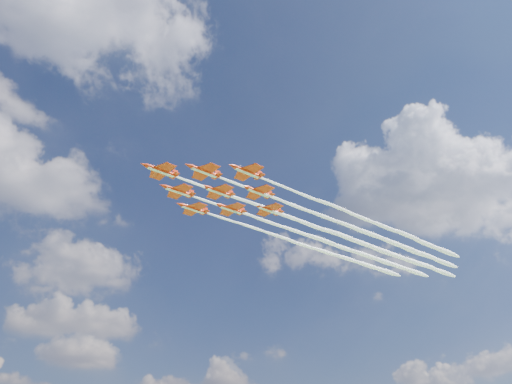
{
  "coord_description": "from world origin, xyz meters",
  "views": [
    {
      "loc": [
        -42.84,
        -110.73,
        4.0
      ],
      "look_at": [
        17.12,
        -0.68,
        73.68
      ],
      "focal_mm": 35.0,
      "sensor_mm": 36.0,
      "label": 1
    }
  ],
  "objects": [
    {
      "name": "jet_row4_starb",
      "position": [
        61.25,
        18.94,
        73.1
      ],
      "size": [
        99.98,
        20.94,
        2.74
      ],
      "rotation": [
        0.0,
        0.0,
        0.16
      ],
      "color": "red"
    },
    {
      "name": "jet_row3_starb",
      "position": [
        51.09,
        24.18,
        73.1
      ],
      "size": [
        99.98,
        20.94,
        2.74
      ],
      "rotation": [
        0.0,
        0.0,
        0.16
      ],
      "color": "red"
    },
    {
      "name": "jet_lead",
      "position": [
        35.15,
        7.79,
        73.1
      ],
      "size": [
        99.98,
        20.94,
        2.74
      ],
      "rotation": [
        0.0,
        0.0,
        0.16
      ],
      "color": "red"
    },
    {
      "name": "jet_row3_port",
      "position": [
        55.47,
        -2.7,
        73.1
      ],
      "size": [
        99.98,
        20.94,
        2.74
      ],
      "rotation": [
        0.0,
        0.0,
        0.16
      ],
      "color": "red"
    },
    {
      "name": "jet_row3_centre",
      "position": [
        53.28,
        10.74,
        73.1
      ],
      "size": [
        99.98,
        20.94,
        2.74
      ],
      "rotation": [
        0.0,
        0.0,
        0.16
      ],
      "color": "red"
    },
    {
      "name": "jet_row2_port",
      "position": [
        45.31,
        2.54,
        73.1
      ],
      "size": [
        99.98,
        20.94,
        2.74
      ],
      "rotation": [
        0.0,
        0.0,
        0.16
      ],
      "color": "red"
    },
    {
      "name": "jet_row4_port",
      "position": [
        63.44,
        5.49,
        73.1
      ],
      "size": [
        99.98,
        20.94,
        2.74
      ],
      "rotation": [
        0.0,
        0.0,
        0.16
      ],
      "color": "red"
    },
    {
      "name": "jet_tail",
      "position": [
        71.41,
        13.69,
        73.1
      ],
      "size": [
        99.98,
        20.94,
        2.74
      ],
      "rotation": [
        0.0,
        0.0,
        0.16
      ],
      "color": "red"
    },
    {
      "name": "jet_row2_starb",
      "position": [
        43.12,
        15.99,
        73.1
      ],
      "size": [
        99.98,
        20.94,
        2.74
      ],
      "rotation": [
        0.0,
        0.0,
        0.16
      ],
      "color": "red"
    }
  ]
}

